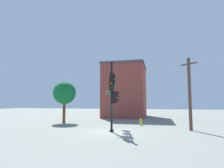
{
  "coord_description": "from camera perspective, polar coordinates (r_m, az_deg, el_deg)",
  "views": [
    {
      "loc": [
        -17.21,
        -4.16,
        2.69
      ],
      "look_at": [
        -0.3,
        -0.11,
        4.36
      ],
      "focal_mm": 30.54,
      "sensor_mm": 36.0,
      "label": 1
    }
  ],
  "objects": [
    {
      "name": "tree_near",
      "position": [
        26.7,
        -14.03,
        -2.64
      ],
      "size": [
        3.07,
        3.07,
        5.52
      ],
      "color": "brown",
      "rests_on": "ground_plane"
    },
    {
      "name": "ground_plane",
      "position": [
        17.91,
        -0.12,
        -14.14
      ],
      "size": [
        120.0,
        120.0,
        0.0
      ],
      "primitive_type": "plane",
      "color": "gray"
    },
    {
      "name": "signal_pole_assembly",
      "position": [
        19.26,
        0.17,
        -0.48
      ],
      "size": [
        5.98,
        1.96,
        6.51
      ],
      "color": "black",
      "rests_on": "ground_plane"
    },
    {
      "name": "brick_building",
      "position": [
        36.01,
        4.03,
        -2.06
      ],
      "size": [
        9.55,
        7.5,
        9.67
      ],
      "color": "brown",
      "rests_on": "ground_plane"
    },
    {
      "name": "utility_pole",
      "position": [
        20.01,
        22.22,
        -2.39
      ],
      "size": [
        1.35,
        1.37,
        7.06
      ],
      "color": "brown",
      "rests_on": "ground_plane"
    },
    {
      "name": "fire_hydrant",
      "position": [
        22.76,
        8.64,
        -11.19
      ],
      "size": [
        0.33,
        0.24,
        0.83
      ],
      "color": "yellow",
      "rests_on": "ground_plane"
    }
  ]
}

